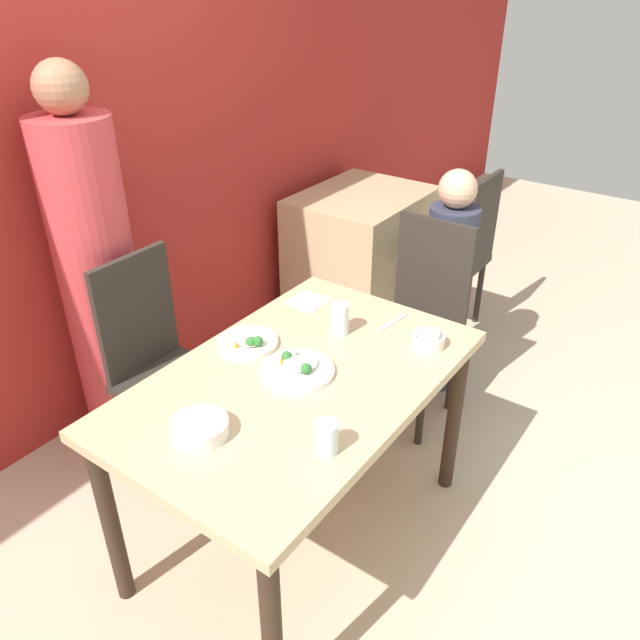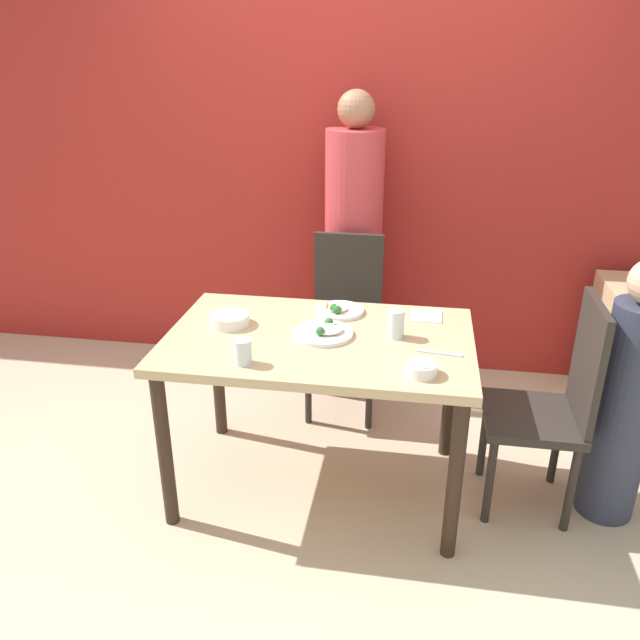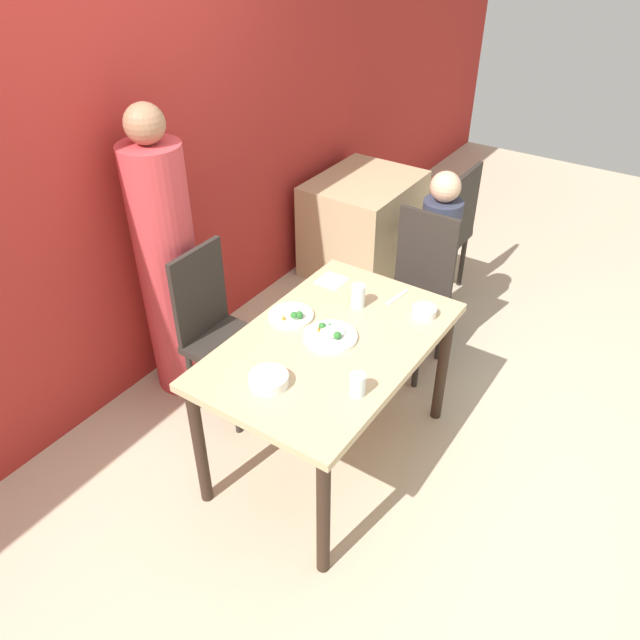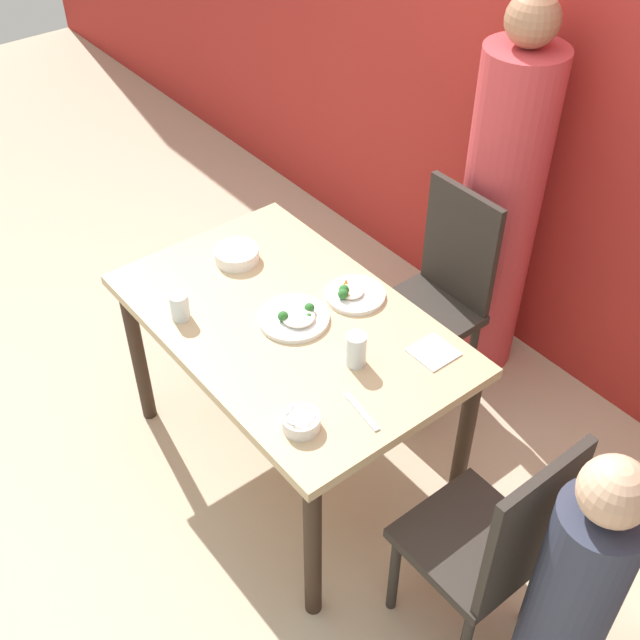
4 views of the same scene
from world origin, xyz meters
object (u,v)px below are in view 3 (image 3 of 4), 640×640
(person_adult, at_px, (168,270))
(glass_water_tall, at_px, (358,385))
(chair_adult_spot, at_px, (218,329))
(plate_rice_adult, at_px, (292,315))
(person_child, at_px, (436,265))
(chair_child_spot, at_px, (415,289))
(bowl_curry, at_px, (269,379))

(person_adult, bearing_deg, glass_water_tall, -100.98)
(chair_adult_spot, xyz_separation_m, glass_water_tall, (-0.27, -1.05, 0.30))
(plate_rice_adult, xyz_separation_m, glass_water_tall, (-0.30, -0.56, 0.04))
(person_child, bearing_deg, chair_adult_spot, 150.22)
(person_adult, xyz_separation_m, person_child, (1.26, -1.05, -0.24))
(chair_adult_spot, bearing_deg, plate_rice_adult, -86.66)
(chair_adult_spot, height_order, person_child, person_child)
(person_child, bearing_deg, chair_child_spot, 180.00)
(chair_child_spot, xyz_separation_m, plate_rice_adult, (-0.95, 0.23, 0.27))
(chair_adult_spot, height_order, glass_water_tall, chair_adult_spot)
(chair_adult_spot, distance_m, person_child, 1.45)
(glass_water_tall, bearing_deg, person_child, 12.21)
(chair_child_spot, bearing_deg, person_adult, -137.07)
(person_adult, distance_m, bowl_curry, 1.12)
(chair_adult_spot, bearing_deg, glass_water_tall, -104.27)
(chair_child_spot, xyz_separation_m, person_adult, (-0.98, 1.05, 0.27))
(chair_child_spot, bearing_deg, plate_rice_adult, -103.53)
(person_adult, bearing_deg, chair_adult_spot, -90.00)
(chair_adult_spot, xyz_separation_m, person_adult, (0.00, 0.33, 0.27))
(chair_adult_spot, height_order, bowl_curry, chair_adult_spot)
(person_adult, bearing_deg, person_child, -39.75)
(bowl_curry, height_order, plate_rice_adult, plate_rice_adult)
(person_child, distance_m, plate_rice_adult, 1.28)
(chair_child_spot, distance_m, person_child, 0.29)
(glass_water_tall, bearing_deg, plate_rice_adult, 62.05)
(chair_child_spot, relative_size, person_child, 0.84)
(chair_child_spot, height_order, person_adult, person_adult)
(chair_adult_spot, distance_m, plate_rice_adult, 0.56)
(plate_rice_adult, bearing_deg, person_adult, 92.01)
(bowl_curry, xyz_separation_m, plate_rice_adult, (0.46, 0.21, -0.01))
(person_adult, height_order, bowl_curry, person_adult)
(person_adult, bearing_deg, chair_child_spot, -47.07)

